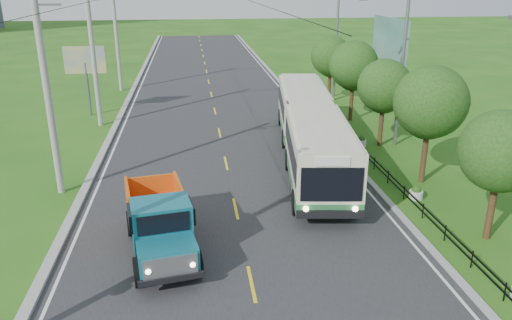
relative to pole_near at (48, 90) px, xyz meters
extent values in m
plane|color=#245815|center=(8.26, -9.00, -5.09)|extent=(240.00, 240.00, 0.00)
cube|color=#28282B|center=(8.26, 11.00, -5.08)|extent=(14.00, 120.00, 0.02)
cube|color=#9E9E99|center=(1.06, 11.00, -5.02)|extent=(0.40, 120.00, 0.15)
cube|color=#9E9E99|center=(15.41, 11.00, -5.04)|extent=(0.30, 120.00, 0.10)
cube|color=silver|center=(1.61, 11.00, -5.07)|extent=(0.12, 120.00, 0.00)
cube|color=silver|center=(14.91, 11.00, -5.07)|extent=(0.12, 120.00, 0.00)
cube|color=yellow|center=(8.26, -9.00, -5.07)|extent=(0.12, 2.20, 0.00)
cube|color=black|center=(16.26, 5.00, -4.79)|extent=(0.04, 40.00, 0.60)
cylinder|color=gray|center=(-0.04, 0.00, -0.09)|extent=(0.32, 0.32, 10.00)
cube|color=slate|center=(0.46, 0.00, 3.71)|extent=(1.20, 0.10, 0.10)
cylinder|color=gray|center=(-0.04, 12.00, -0.09)|extent=(0.32, 0.32, 10.00)
cylinder|color=gray|center=(-0.04, 24.00, -0.09)|extent=(0.32, 0.32, 10.00)
cylinder|color=#382314|center=(18.06, -7.00, -3.61)|extent=(0.28, 0.28, 2.97)
sphere|color=#184313|center=(18.06, -7.00, -1.38)|extent=(3.18, 3.18, 3.18)
sphere|color=#184313|center=(18.26, -6.50, -2.02)|extent=(2.33, 2.33, 2.33)
cylinder|color=#382314|center=(18.06, -1.00, -3.41)|extent=(0.28, 0.28, 3.36)
sphere|color=#184313|center=(18.06, -1.00, -0.89)|extent=(3.60, 3.60, 3.60)
sphere|color=#184313|center=(18.26, -0.50, -1.61)|extent=(2.64, 2.64, 2.64)
cylinder|color=#382314|center=(18.06, 5.00, -3.58)|extent=(0.28, 0.28, 3.02)
sphere|color=#184313|center=(18.06, 5.00, -1.31)|extent=(3.24, 3.24, 3.24)
sphere|color=#184313|center=(18.26, 5.50, -1.96)|extent=(2.38, 2.38, 2.38)
cylinder|color=#382314|center=(18.06, 11.00, -3.47)|extent=(0.28, 0.28, 3.25)
sphere|color=#184313|center=(18.06, 11.00, -1.03)|extent=(3.48, 3.48, 3.48)
sphere|color=#184313|center=(18.26, 11.50, -1.73)|extent=(2.55, 2.55, 2.55)
cylinder|color=#382314|center=(18.06, 17.00, -3.55)|extent=(0.28, 0.28, 3.08)
sphere|color=#184313|center=(18.06, 17.00, -1.24)|extent=(3.30, 3.30, 3.30)
sphere|color=#184313|center=(18.26, 17.50, -1.90)|extent=(2.42, 2.42, 2.42)
cylinder|color=slate|center=(19.06, 5.00, -0.59)|extent=(0.20, 0.20, 9.00)
cube|color=slate|center=(16.36, 5.00, 3.66)|extent=(0.45, 0.16, 0.12)
cylinder|color=slate|center=(19.06, 19.00, -0.59)|extent=(0.20, 0.20, 9.00)
cylinder|color=silver|center=(16.86, -3.00, -4.89)|extent=(0.64, 0.64, 0.40)
sphere|color=#184313|center=(16.86, -3.00, -4.64)|extent=(0.44, 0.44, 0.44)
cylinder|color=silver|center=(16.86, 5.00, -4.89)|extent=(0.64, 0.64, 0.40)
sphere|color=#184313|center=(16.86, 5.00, -4.64)|extent=(0.44, 0.44, 0.44)
cylinder|color=silver|center=(16.86, 13.00, -4.89)|extent=(0.64, 0.64, 0.40)
sphere|color=#184313|center=(16.86, 13.00, -4.64)|extent=(0.44, 0.44, 0.44)
cylinder|color=slate|center=(-1.24, 15.00, -3.09)|extent=(0.20, 0.20, 4.00)
cube|color=yellow|center=(-1.24, 15.00, -0.89)|extent=(3.00, 0.15, 2.00)
cylinder|color=slate|center=(20.56, 8.50, -2.59)|extent=(0.24, 0.24, 5.00)
cylinder|color=slate|center=(20.56, 13.50, -2.59)|extent=(0.24, 0.24, 5.00)
cube|color=#144C47|center=(20.56, 11.00, 0.71)|extent=(0.20, 6.00, 3.00)
cube|color=#2A6A39|center=(12.48, -1.44, -4.21)|extent=(3.86, 8.67, 0.61)
cube|color=beige|center=(12.48, -1.44, -2.82)|extent=(3.86, 8.67, 2.16)
cube|color=black|center=(12.48, -1.44, -2.81)|extent=(3.82, 8.01, 1.06)
cube|color=#2A6A39|center=(13.68, 7.70, -4.21)|extent=(3.79, 8.12, 0.61)
cube|color=beige|center=(13.68, 7.70, -2.82)|extent=(3.79, 8.12, 2.16)
cube|color=black|center=(13.68, 7.70, -2.81)|extent=(3.75, 7.46, 1.06)
cube|color=#4C4C4C|center=(13.10, 3.27, -3.13)|extent=(2.75, 1.45, 2.66)
cube|color=black|center=(11.93, -5.62, -3.00)|extent=(2.50, 0.40, 1.45)
cylinder|color=black|center=(10.88, -3.88, -4.51)|extent=(0.51, 1.20, 1.16)
cylinder|color=black|center=(13.38, -4.21, -4.51)|extent=(0.51, 1.20, 1.16)
cylinder|color=black|center=(11.60, 1.55, -4.51)|extent=(0.51, 1.20, 1.16)
cylinder|color=black|center=(14.10, 1.22, -4.51)|extent=(0.51, 1.20, 1.16)
cylinder|color=black|center=(12.09, 5.32, -4.51)|extent=(0.51, 1.20, 1.16)
cylinder|color=black|center=(14.60, 4.99, -4.51)|extent=(0.51, 1.20, 1.16)
cylinder|color=black|center=(12.77, 10.41, -4.51)|extent=(0.51, 1.20, 1.16)
cylinder|color=black|center=(15.27, 10.08, -4.51)|extent=(0.51, 1.20, 1.16)
cube|color=#136475|center=(5.47, -8.58, -4.06)|extent=(2.16, 1.62, 0.94)
cube|color=#136475|center=(5.24, -7.19, -3.59)|extent=(2.29, 1.82, 1.88)
cube|color=black|center=(5.24, -7.19, -3.12)|extent=(2.45, 1.58, 0.66)
cube|color=black|center=(5.11, -6.45, -4.48)|extent=(1.86, 5.72, 0.24)
cube|color=#C14712|center=(4.85, -4.87, -3.54)|extent=(2.60, 3.14, 1.22)
cylinder|color=black|center=(4.46, -8.56, -4.58)|extent=(0.50, 1.07, 1.03)
cylinder|color=black|center=(6.41, -8.23, -4.58)|extent=(0.50, 1.07, 1.03)
cylinder|color=black|center=(3.84, -4.85, -4.58)|extent=(0.50, 1.07, 1.03)
cylinder|color=black|center=(5.79, -4.53, -4.58)|extent=(0.50, 1.07, 1.03)
camera|label=1|loc=(6.52, -23.50, 4.76)|focal=35.00mm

